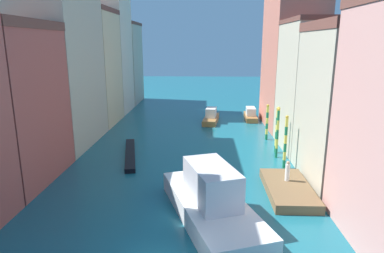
{
  "coord_description": "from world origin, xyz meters",
  "views": [
    {
      "loc": [
        2.08,
        -14.54,
        11.17
      ],
      "look_at": [
        0.59,
        24.49,
        1.5
      ],
      "focal_mm": 31.78,
      "sensor_mm": 36.0,
      "label": 1
    }
  ],
  "objects_px": {
    "mooring_pole_2": "(277,129)",
    "motorboat_0": "(251,115)",
    "mooring_pole_0": "(285,142)",
    "motorboat_1": "(211,117)",
    "waterfront_dock": "(288,189)",
    "person_on_dock": "(287,172)",
    "mooring_pole_3": "(267,122)",
    "vaporetto_white": "(211,201)",
    "mooring_pole_1": "(277,133)",
    "gondola_black": "(130,154)"
  },
  "relations": [
    {
      "from": "mooring_pole_2",
      "to": "motorboat_0",
      "type": "distance_m",
      "value": 15.89
    },
    {
      "from": "mooring_pole_0",
      "to": "motorboat_1",
      "type": "xyz_separation_m",
      "value": [
        -6.37,
        18.39,
        -1.8
      ]
    },
    {
      "from": "waterfront_dock",
      "to": "person_on_dock",
      "type": "xyz_separation_m",
      "value": [
        0.07,
        0.85,
        1.09
      ]
    },
    {
      "from": "waterfront_dock",
      "to": "motorboat_0",
      "type": "height_order",
      "value": "motorboat_0"
    },
    {
      "from": "waterfront_dock",
      "to": "person_on_dock",
      "type": "distance_m",
      "value": 1.38
    },
    {
      "from": "motorboat_1",
      "to": "mooring_pole_0",
      "type": "bearing_deg",
      "value": -70.9
    },
    {
      "from": "waterfront_dock",
      "to": "motorboat_1",
      "type": "distance_m",
      "value": 24.45
    },
    {
      "from": "waterfront_dock",
      "to": "mooring_pole_0",
      "type": "height_order",
      "value": "mooring_pole_0"
    },
    {
      "from": "person_on_dock",
      "to": "motorboat_0",
      "type": "relative_size",
      "value": 0.29
    },
    {
      "from": "waterfront_dock",
      "to": "motorboat_0",
      "type": "relative_size",
      "value": 1.24
    },
    {
      "from": "mooring_pole_0",
      "to": "mooring_pole_3",
      "type": "relative_size",
      "value": 1.17
    },
    {
      "from": "person_on_dock",
      "to": "vaporetto_white",
      "type": "relative_size",
      "value": 0.14
    },
    {
      "from": "mooring_pole_2",
      "to": "person_on_dock",
      "type": "bearing_deg",
      "value": -96.23
    },
    {
      "from": "vaporetto_white",
      "to": "motorboat_0",
      "type": "distance_m",
      "value": 30.43
    },
    {
      "from": "mooring_pole_1",
      "to": "mooring_pole_3",
      "type": "height_order",
      "value": "mooring_pole_1"
    },
    {
      "from": "waterfront_dock",
      "to": "vaporetto_white",
      "type": "distance_m",
      "value": 7.24
    },
    {
      "from": "mooring_pole_0",
      "to": "mooring_pole_2",
      "type": "distance_m",
      "value": 4.5
    },
    {
      "from": "mooring_pole_2",
      "to": "mooring_pole_3",
      "type": "xyz_separation_m",
      "value": [
        -0.15,
        4.94,
        -0.32
      ]
    },
    {
      "from": "waterfront_dock",
      "to": "mooring_pole_0",
      "type": "relative_size",
      "value": 1.39
    },
    {
      "from": "vaporetto_white",
      "to": "gondola_black",
      "type": "xyz_separation_m",
      "value": [
        -7.98,
        12.25,
        -1.03
      ]
    },
    {
      "from": "motorboat_1",
      "to": "mooring_pole_1",
      "type": "bearing_deg",
      "value": -68.0
    },
    {
      "from": "mooring_pole_2",
      "to": "mooring_pole_3",
      "type": "height_order",
      "value": "mooring_pole_2"
    },
    {
      "from": "mooring_pole_3",
      "to": "motorboat_0",
      "type": "distance_m",
      "value": 10.95
    },
    {
      "from": "mooring_pole_3",
      "to": "gondola_black",
      "type": "distance_m",
      "value": 16.37
    },
    {
      "from": "waterfront_dock",
      "to": "mooring_pole_1",
      "type": "relative_size",
      "value": 1.37
    },
    {
      "from": "person_on_dock",
      "to": "mooring_pole_1",
      "type": "distance_m",
      "value": 7.63
    },
    {
      "from": "gondola_black",
      "to": "motorboat_1",
      "type": "distance_m",
      "value": 17.75
    },
    {
      "from": "mooring_pole_0",
      "to": "mooring_pole_1",
      "type": "distance_m",
      "value": 2.93
    },
    {
      "from": "mooring_pole_1",
      "to": "motorboat_1",
      "type": "xyz_separation_m",
      "value": [
        -6.24,
        15.46,
        -1.83
      ]
    },
    {
      "from": "mooring_pole_3",
      "to": "motorboat_1",
      "type": "xyz_separation_m",
      "value": [
        -6.4,
        8.96,
        -1.46
      ]
    },
    {
      "from": "motorboat_0",
      "to": "mooring_pole_2",
      "type": "bearing_deg",
      "value": -87.76
    },
    {
      "from": "mooring_pole_1",
      "to": "waterfront_dock",
      "type": "bearing_deg",
      "value": -95.18
    },
    {
      "from": "mooring_pole_1",
      "to": "mooring_pole_3",
      "type": "xyz_separation_m",
      "value": [
        0.16,
        6.5,
        -0.38
      ]
    },
    {
      "from": "mooring_pole_3",
      "to": "motorboat_1",
      "type": "distance_m",
      "value": 11.1
    },
    {
      "from": "vaporetto_white",
      "to": "motorboat_0",
      "type": "xyz_separation_m",
      "value": [
        6.38,
        29.75,
        -0.56
      ]
    },
    {
      "from": "mooring_pole_0",
      "to": "mooring_pole_3",
      "type": "height_order",
      "value": "mooring_pole_0"
    },
    {
      "from": "waterfront_dock",
      "to": "motorboat_1",
      "type": "height_order",
      "value": "motorboat_1"
    },
    {
      "from": "mooring_pole_2",
      "to": "motorboat_1",
      "type": "height_order",
      "value": "mooring_pole_2"
    },
    {
      "from": "person_on_dock",
      "to": "mooring_pole_2",
      "type": "distance_m",
      "value": 9.2
    },
    {
      "from": "mooring_pole_2",
      "to": "waterfront_dock",
      "type": "bearing_deg",
      "value": -96.11
    },
    {
      "from": "person_on_dock",
      "to": "mooring_pole_0",
      "type": "distance_m",
      "value": 4.78
    },
    {
      "from": "waterfront_dock",
      "to": "mooring_pole_3",
      "type": "bearing_deg",
      "value": 86.48
    },
    {
      "from": "mooring_pole_2",
      "to": "mooring_pole_3",
      "type": "distance_m",
      "value": 4.95
    },
    {
      "from": "mooring_pole_1",
      "to": "vaporetto_white",
      "type": "bearing_deg",
      "value": -118.34
    },
    {
      "from": "mooring_pole_1",
      "to": "mooring_pole_2",
      "type": "height_order",
      "value": "mooring_pole_1"
    },
    {
      "from": "mooring_pole_2",
      "to": "vaporetto_white",
      "type": "xyz_separation_m",
      "value": [
        -7.0,
        -13.97,
        -1.24
      ]
    },
    {
      "from": "waterfront_dock",
      "to": "person_on_dock",
      "type": "height_order",
      "value": "person_on_dock"
    },
    {
      "from": "gondola_black",
      "to": "motorboat_0",
      "type": "xyz_separation_m",
      "value": [
        14.36,
        17.5,
        0.48
      ]
    },
    {
      "from": "person_on_dock",
      "to": "mooring_pole_2",
      "type": "relative_size",
      "value": 0.33
    },
    {
      "from": "mooring_pole_3",
      "to": "motorboat_1",
      "type": "height_order",
      "value": "mooring_pole_3"
    }
  ]
}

